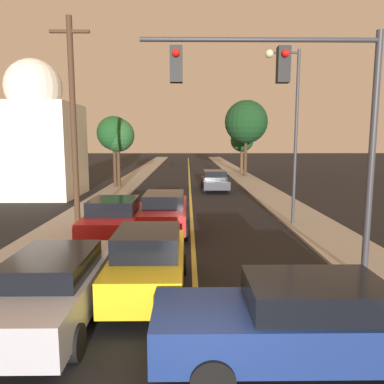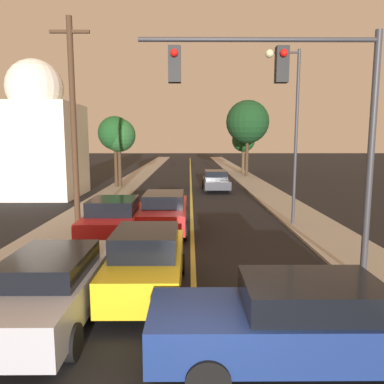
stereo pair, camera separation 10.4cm
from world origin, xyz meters
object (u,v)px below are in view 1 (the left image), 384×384
Objects in this scene: car_outer_lane_second at (115,218)px; tree_left_near at (118,136)px; car_near_lane_second at (165,211)px; car_outer_lane_front at (56,285)px; tree_left_far at (114,133)px; tree_right_near at (246,122)px; traffic_signal_mast at (300,103)px; domed_building_left at (36,137)px; car_crossing_right at (304,322)px; streetlamp_right at (289,116)px; utility_pole_left at (73,123)px; car_near_lane_front at (149,261)px; tree_right_far at (242,141)px; car_far_oncoming at (215,180)px.

car_outer_lane_second is 16.48m from tree_left_near.
car_near_lane_second is 1.04× the size of car_outer_lane_front.
tree_right_near is (11.91, 8.37, 1.28)m from tree_left_far.
traffic_signal_mast is 0.71× the size of domed_building_left.
car_near_lane_second is at bearing 16.93° from car_crossing_right.
utility_pole_left is (-9.20, -1.13, -0.35)m from streetlamp_right.
tree_left_far is (-4.89, 21.15, 3.52)m from car_near_lane_front.
tree_left_far is at bearing 113.27° from traffic_signal_mast.
tree_left_far is at bearing 17.99° from car_crossing_right.
car_crossing_right is at bearing -19.96° from car_outer_lane_front.
traffic_signal_mast is 7.09m from streetlamp_right.
domed_building_left reaches higher than tree_left_far.
car_near_lane_second reaches higher than car_outer_lane_front.
car_outer_lane_front is 36.53m from tree_right_far.
utility_pole_left reaches higher than car_outer_lane_front.
tree_right_near is 1.55× the size of tree_right_far.
domed_building_left is at bearing -136.55° from tree_left_near.
utility_pole_left is at bearing -172.98° from streetlamp_right.
streetlamp_right is at bearing 76.99° from traffic_signal_mast.
tree_right_near reaches higher than car_near_lane_second.
car_outer_lane_front is 8.90m from utility_pole_left.
tree_left_near reaches higher than tree_right_far.
utility_pole_left is at bearing 142.79° from traffic_signal_mast.
traffic_signal_mast is at bearing -96.13° from tree_right_near.
tree_left_far is at bearing 100.75° from car_outer_lane_second.
streetlamp_right is 0.83× the size of domed_building_left.
tree_left_far is at bearing -164.45° from tree_left_near.
car_crossing_right is 11.79m from streetlamp_right.
car_outer_lane_second is 9.81m from car_crossing_right.
car_near_lane_front is 4.37m from car_crossing_right.
utility_pole_left is (-3.69, 6.44, 3.75)m from car_near_lane_front.
tree_right_far is (7.26, 33.85, 2.88)m from car_near_lane_front.
car_crossing_right is (4.89, -1.78, 0.02)m from car_outer_lane_front.
car_near_lane_front is 0.57× the size of streetlamp_right.
tree_right_near is at bearing -7.00° from car_crossing_right.
car_far_oncoming is 8.93m from tree_left_far.
domed_building_left reaches higher than tree_right_near.
domed_building_left is at bearing -142.00° from tree_right_near.
car_far_oncoming is 0.51× the size of domed_building_left.
car_far_oncoming is at bearing -11.70° from tree_left_near.
car_outer_lane_front is at bearing -90.00° from car_outer_lane_second.
tree_left_near is at bearing -133.21° from tree_right_far.
tree_left_far is 6.26m from domed_building_left.
utility_pole_left reaches higher than tree_left_far.
car_near_lane_second is (0.00, 6.71, -0.00)m from car_near_lane_front.
car_outer_lane_front is 6.72m from car_outer_lane_second.
car_outer_lane_front is 0.76× the size of traffic_signal_mast.
domed_building_left is at bearing -134.12° from tree_right_far.
car_far_oncoming is 0.84× the size of tree_left_far.
car_outer_lane_front is 19.88m from domed_building_left.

